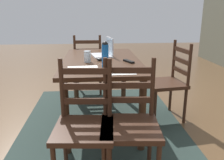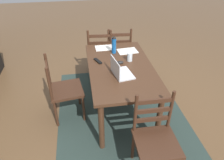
{
  "view_description": "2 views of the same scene",
  "coord_description": "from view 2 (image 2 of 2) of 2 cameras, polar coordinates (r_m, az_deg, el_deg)",
  "views": [
    {
      "loc": [
        2.69,
        -0.09,
        1.31
      ],
      "look_at": [
        -0.11,
        0.13,
        0.48
      ],
      "focal_mm": 38.13,
      "sensor_mm": 36.0,
      "label": 1
    },
    {
      "loc": [
        -2.46,
        0.51,
        2.22
      ],
      "look_at": [
        -0.1,
        0.13,
        0.62
      ],
      "focal_mm": 34.18,
      "sensor_mm": 36.0,
      "label": 2
    }
  ],
  "objects": [
    {
      "name": "chair_right_near",
      "position": [
        3.98,
        1.75,
        7.64
      ],
      "size": [
        0.48,
        0.48,
        0.95
      ],
      "color": "#3D2316",
      "rests_on": "ground"
    },
    {
      "name": "computer_mouse",
      "position": [
        2.96,
        2.15,
        4.71
      ],
      "size": [
        0.06,
        0.1,
        0.03
      ],
      "primitive_type": "ellipsoid",
      "rotation": [
        0.0,
        0.0,
        0.02
      ],
      "color": "black",
      "rests_on": "dining_table"
    },
    {
      "name": "dining_table",
      "position": [
        2.95,
        2.28,
        2.0
      ],
      "size": [
        1.52,
        0.87,
        0.76
      ],
      "color": "#422819",
      "rests_on": "ground"
    },
    {
      "name": "chair_far_head",
      "position": [
        3.03,
        -12.91,
        -2.55
      ],
      "size": [
        0.5,
        0.5,
        0.95
      ],
      "color": "#3D2316",
      "rests_on": "ground"
    },
    {
      "name": "paper_stack_right",
      "position": [
        3.41,
        -1.93,
        8.6
      ],
      "size": [
        0.22,
        0.3,
        0.0
      ],
      "primitive_type": "cube",
      "rotation": [
        0.0,
        0.0,
        0.02
      ],
      "color": "white",
      "rests_on": "dining_table"
    },
    {
      "name": "water_bottle",
      "position": [
        3.2,
        0.5,
        9.44
      ],
      "size": [
        0.07,
        0.07,
        0.26
      ],
      "color": "#145199",
      "rests_on": "dining_table"
    },
    {
      "name": "ground_plane",
      "position": [
        3.35,
        2.03,
        -7.65
      ],
      "size": [
        14.0,
        14.0,
        0.0
      ],
      "primitive_type": "plane",
      "color": "brown"
    },
    {
      "name": "tv_remote",
      "position": [
        3.01,
        -3.82,
        5.1
      ],
      "size": [
        0.17,
        0.11,
        0.02
      ],
      "primitive_type": "cube",
      "rotation": [
        0.0,
        0.0,
        1.98
      ],
      "color": "black",
      "rests_on": "dining_table"
    },
    {
      "name": "chair_right_far",
      "position": [
        3.93,
        -3.26,
        7.28
      ],
      "size": [
        0.48,
        0.48,
        0.95
      ],
      "color": "#3D2316",
      "rests_on": "ground"
    },
    {
      "name": "area_rug",
      "position": [
        3.35,
        2.03,
        -7.61
      ],
      "size": [
        2.26,
        1.85,
        0.01
      ],
      "primitive_type": "cube",
      "color": "#283833",
      "rests_on": "ground"
    },
    {
      "name": "laptop",
      "position": [
        2.68,
        2.03,
        2.42
      ],
      "size": [
        0.35,
        0.27,
        0.23
      ],
      "color": "silver",
      "rests_on": "dining_table"
    },
    {
      "name": "drinking_glass",
      "position": [
        3.02,
        4.76,
        6.18
      ],
      "size": [
        0.08,
        0.08,
        0.12
      ],
      "primitive_type": "cylinder",
      "color": "silver",
      "rests_on": "dining_table"
    },
    {
      "name": "paper_stack_left",
      "position": [
        3.32,
        4.16,
        7.74
      ],
      "size": [
        0.24,
        0.31,
        0.0
      ],
      "primitive_type": "cube",
      "rotation": [
        0.0,
        0.0,
        0.09
      ],
      "color": "white",
      "rests_on": "dining_table"
    },
    {
      "name": "chair_left_near",
      "position": [
        2.35,
        11.53,
        -15.32
      ],
      "size": [
        0.44,
        0.44,
        0.95
      ],
      "color": "#3D2316",
      "rests_on": "ground"
    }
  ]
}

